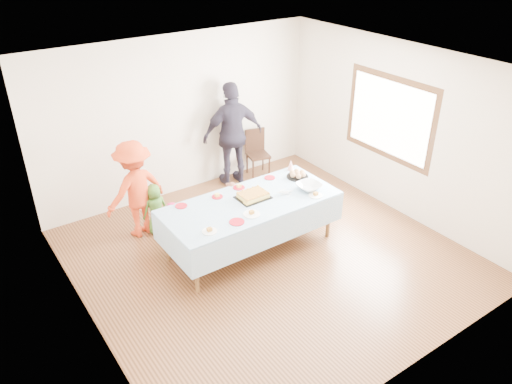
% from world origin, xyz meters
% --- Properties ---
extents(ground, '(5.00, 5.00, 0.00)m').
position_xyz_m(ground, '(0.00, 0.00, 0.00)').
color(ground, '#442713').
rests_on(ground, ground).
extents(room_walls, '(5.04, 5.04, 2.72)m').
position_xyz_m(room_walls, '(0.05, 0.00, 1.77)').
color(room_walls, beige).
rests_on(room_walls, ground).
extents(party_table, '(2.50, 1.10, 0.78)m').
position_xyz_m(party_table, '(-0.09, 0.31, 0.72)').
color(party_table, brown).
rests_on(party_table, ground).
extents(birthday_cake, '(0.45, 0.35, 0.08)m').
position_xyz_m(birthday_cake, '(-0.00, 0.37, 0.82)').
color(birthday_cake, black).
rests_on(birthday_cake, party_table).
extents(rolls_tray, '(0.33, 0.33, 0.10)m').
position_xyz_m(rolls_tray, '(0.91, 0.51, 0.82)').
color(rolls_tray, black).
rests_on(rolls_tray, party_table).
extents(punch_bowl, '(0.35, 0.35, 0.09)m').
position_xyz_m(punch_bowl, '(0.81, 0.12, 0.82)').
color(punch_bowl, silver).
rests_on(punch_bowl, party_table).
extents(party_hat, '(0.10, 0.10, 0.17)m').
position_xyz_m(party_hat, '(0.99, 0.77, 0.87)').
color(party_hat, white).
rests_on(party_hat, party_table).
extents(fork_pile, '(0.24, 0.18, 0.07)m').
position_xyz_m(fork_pile, '(0.45, 0.18, 0.81)').
color(fork_pile, white).
rests_on(fork_pile, party_table).
extents(plate_red_far_a, '(0.17, 0.17, 0.01)m').
position_xyz_m(plate_red_far_a, '(-0.95, 0.74, 0.79)').
color(plate_red_far_a, '#B50D1D').
rests_on(plate_red_far_a, party_table).
extents(plate_red_far_b, '(0.16, 0.16, 0.01)m').
position_xyz_m(plate_red_far_b, '(-0.41, 0.68, 0.79)').
color(plate_red_far_b, '#B50D1D').
rests_on(plate_red_far_b, party_table).
extents(plate_red_far_c, '(0.17, 0.17, 0.01)m').
position_xyz_m(plate_red_far_c, '(-0.01, 0.73, 0.79)').
color(plate_red_far_c, '#B50D1D').
rests_on(plate_red_far_c, party_table).
extents(plate_red_far_d, '(0.16, 0.16, 0.01)m').
position_xyz_m(plate_red_far_d, '(0.55, 0.73, 0.79)').
color(plate_red_far_d, '#B50D1D').
rests_on(plate_red_far_d, party_table).
extents(plate_red_near, '(0.20, 0.20, 0.01)m').
position_xyz_m(plate_red_near, '(-0.54, -0.04, 0.79)').
color(plate_red_near, '#B50D1D').
rests_on(plate_red_near, party_table).
extents(plate_white_left, '(0.19, 0.19, 0.01)m').
position_xyz_m(plate_white_left, '(-0.94, -0.03, 0.79)').
color(plate_white_left, white).
rests_on(plate_white_left, party_table).
extents(plate_white_mid, '(0.23, 0.23, 0.01)m').
position_xyz_m(plate_white_mid, '(-0.27, 0.01, 0.79)').
color(plate_white_mid, white).
rests_on(plate_white_mid, party_table).
extents(plate_white_right, '(0.20, 0.20, 0.01)m').
position_xyz_m(plate_white_right, '(0.76, -0.09, 0.79)').
color(plate_white_right, white).
rests_on(plate_white_right, party_table).
extents(dining_chair, '(0.45, 0.45, 0.86)m').
position_xyz_m(dining_chair, '(1.38, 2.25, 0.48)').
color(dining_chair, black).
rests_on(dining_chair, ground).
extents(toddler_left, '(0.34, 0.28, 0.79)m').
position_xyz_m(toddler_left, '(-1.04, 0.90, 0.40)').
color(toddler_left, '#CF1956').
rests_on(toddler_left, ground).
extents(toddler_mid, '(0.41, 0.29, 0.80)m').
position_xyz_m(toddler_mid, '(-1.02, 1.49, 0.40)').
color(toddler_mid, '#3F7226').
rests_on(toddler_mid, ground).
extents(toddler_right, '(0.43, 0.36, 0.80)m').
position_xyz_m(toddler_right, '(-0.06, 0.90, 0.40)').
color(toddler_right, tan).
rests_on(toddler_right, ground).
extents(adult_left, '(1.07, 0.75, 1.51)m').
position_xyz_m(adult_left, '(-1.25, 1.61, 0.75)').
color(adult_left, red).
rests_on(adult_left, ground).
extents(adult_right, '(1.15, 0.62, 1.87)m').
position_xyz_m(adult_right, '(0.83, 2.20, 0.93)').
color(adult_right, '#282431').
rests_on(adult_right, ground).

